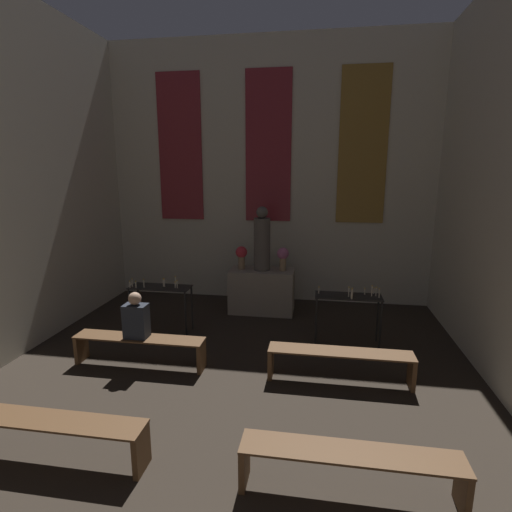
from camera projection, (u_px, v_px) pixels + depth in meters
name	position (u px, v px, depth m)	size (l,w,h in m)	color
wall_back	(269.00, 173.00, 9.05)	(7.55, 0.16, 5.86)	beige
altar	(262.00, 291.00, 8.61)	(1.37, 0.69, 0.94)	gray
statue	(262.00, 241.00, 8.38)	(0.35, 0.35, 1.35)	#5B5651
flower_vase_left	(241.00, 255.00, 8.51)	(0.25, 0.25, 0.49)	#937A5B
flower_vase_right	(283.00, 256.00, 8.38)	(0.25, 0.25, 0.49)	#937A5B
candle_rack_left	(160.00, 294.00, 7.47)	(1.14, 0.43, 1.08)	black
candle_rack_right	(348.00, 303.00, 6.94)	(1.14, 0.43, 1.09)	black
pew_third_left	(51.00, 430.00, 4.20)	(2.07, 0.36, 0.48)	brown
pew_third_right	(350.00, 463.00, 3.72)	(2.07, 0.36, 0.48)	brown
pew_back_left	(139.00, 345.00, 6.24)	(2.07, 0.36, 0.48)	brown
pew_back_right	(340.00, 359.00, 5.76)	(2.07, 0.36, 0.48)	brown
person_seated	(136.00, 318.00, 6.15)	(0.36, 0.24, 0.73)	#282D38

